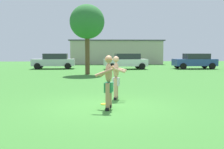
{
  "coord_description": "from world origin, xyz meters",
  "views": [
    {
      "loc": [
        -0.22,
        -8.53,
        1.8
      ],
      "look_at": [
        0.28,
        1.04,
        0.97
      ],
      "focal_mm": 42.82,
      "sensor_mm": 36.0,
      "label": 1
    }
  ],
  "objects": [
    {
      "name": "car_silver_mid_lot",
      "position": [
        -4.76,
        19.38,
        0.82
      ],
      "size": [
        4.37,
        2.17,
        1.58
      ],
      "color": "silver",
      "rests_on": "ground_plane"
    },
    {
      "name": "tree_near_building",
      "position": [
        -1.05,
        12.51,
        4.05
      ],
      "size": [
        2.7,
        2.7,
        5.43
      ],
      "color": "brown",
      "rests_on": "ground_plane"
    },
    {
      "name": "car_white_far_end",
      "position": [
        2.62,
        18.51,
        0.82
      ],
      "size": [
        4.45,
        2.36,
        1.58
      ],
      "color": "white",
      "rests_on": "ground_plane"
    },
    {
      "name": "car_blue_near_post",
      "position": [
        9.81,
        18.62,
        0.82
      ],
      "size": [
        4.36,
        2.15,
        1.58
      ],
      "color": "#2D478C",
      "rests_on": "ground_plane"
    },
    {
      "name": "ground_plane",
      "position": [
        0.0,
        0.0,
        0.0
      ],
      "size": [
        80.0,
        80.0,
        0.0
      ],
      "primitive_type": "plane",
      "color": "#38752D"
    },
    {
      "name": "player_in_gray",
      "position": [
        0.46,
        1.44,
        0.84
      ],
      "size": [
        0.65,
        0.59,
        1.62
      ],
      "color": "black",
      "rests_on": "ground_plane"
    },
    {
      "name": "outbuilding_behind_lot",
      "position": [
        2.41,
        30.75,
        1.71
      ],
      "size": [
        13.31,
        5.63,
        3.41
      ],
      "color": "#B2A893",
      "rests_on": "ground_plane"
    },
    {
      "name": "player_with_cap",
      "position": [
        0.1,
        -0.27,
        0.92
      ],
      "size": [
        0.63,
        0.76,
        1.68
      ],
      "color": "black",
      "rests_on": "ground_plane"
    },
    {
      "name": "frisbee",
      "position": [
        -0.01,
        0.43,
        0.01
      ],
      "size": [
        0.25,
        0.25,
        0.03
      ],
      "primitive_type": "cylinder",
      "color": "yellow",
      "rests_on": "ground_plane"
    }
  ]
}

